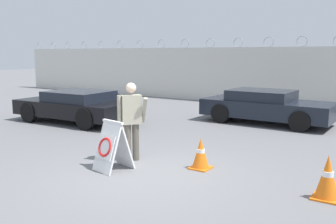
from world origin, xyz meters
The scene contains 8 objects.
ground_plane centered at (0.00, 0.00, 0.00)m, with size 90.00×90.00×0.00m, color slate.
perimeter_wall centered at (0.00, 11.15, 1.34)m, with size 36.00×0.30×3.11m.
barricade_sign centered at (-0.79, -0.05, 0.51)m, with size 0.70×0.78×1.03m.
security_guard centered at (-0.88, 0.72, 0.97)m, with size 0.62×0.55×1.74m.
traffic_cone_near centered at (3.20, 0.77, 0.37)m, with size 0.44×0.44×0.74m.
traffic_cone_mid centered at (0.68, 1.05, 0.32)m, with size 0.41×0.41×0.65m.
parked_car_front_coupe centered at (-5.52, 3.32, 0.58)m, with size 4.32×2.15×1.09m.
parked_car_rear_sedan centered at (0.03, 6.82, 0.59)m, with size 4.33×1.92×1.13m.
Camera 1 is at (4.31, -5.57, 2.38)m, focal length 40.00 mm.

